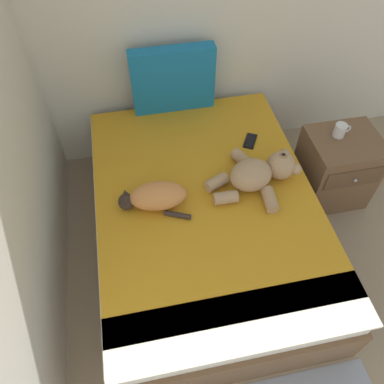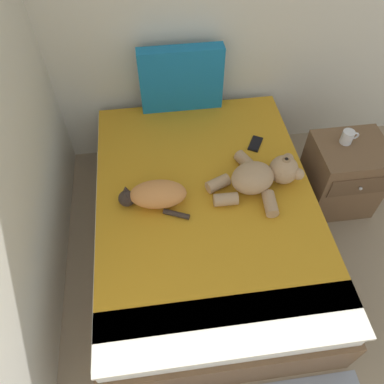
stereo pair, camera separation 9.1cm
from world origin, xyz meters
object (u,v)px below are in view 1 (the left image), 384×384
(cat, at_px, (155,197))
(teddy_bear, at_px, (259,173))
(nightstand, at_px, (335,168))
(patterned_cushion, at_px, (173,80))
(mug, at_px, (340,130))
(cell_phone, at_px, (250,141))
(bed, at_px, (205,221))

(cat, xyz_separation_m, teddy_bear, (0.66, 0.05, 0.01))
(cat, bearing_deg, nightstand, 10.41)
(patterned_cushion, bearing_deg, cat, -106.58)
(patterned_cushion, height_order, cat, patterned_cushion)
(cat, height_order, mug, cat)
(patterned_cushion, height_order, mug, patterned_cushion)
(nightstand, xyz_separation_m, mug, (-0.04, 0.06, 0.33))
(cell_phone, height_order, mug, mug)
(bed, relative_size, teddy_bear, 3.15)
(cell_phone, bearing_deg, nightstand, -14.25)
(cat, distance_m, nightstand, 1.42)
(nightstand, bearing_deg, patterned_cushion, 149.79)
(patterned_cushion, xyz_separation_m, nightstand, (1.10, -0.64, -0.48))
(bed, bearing_deg, cat, 179.94)
(patterned_cushion, relative_size, cat, 1.43)
(patterned_cushion, relative_size, cell_phone, 3.62)
(teddy_bear, height_order, cell_phone, teddy_bear)
(cell_phone, distance_m, mug, 0.61)
(cat, relative_size, mug, 3.46)
(bed, distance_m, mug, 1.11)
(bed, distance_m, cell_phone, 0.64)
(patterned_cushion, distance_m, cell_phone, 0.70)
(bed, height_order, nightstand, nightstand)
(teddy_bear, bearing_deg, patterned_cushion, 115.22)
(cat, xyz_separation_m, cell_phone, (0.72, 0.41, -0.07))
(patterned_cushion, relative_size, teddy_bear, 0.98)
(nightstand, bearing_deg, cell_phone, 165.75)
(cell_phone, relative_size, nightstand, 0.29)
(patterned_cushion, distance_m, teddy_bear, 0.94)
(bed, distance_m, nightstand, 1.08)
(cell_phone, xyz_separation_m, nightstand, (0.64, -0.16, -0.25))
(mug, bearing_deg, teddy_bear, -158.51)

